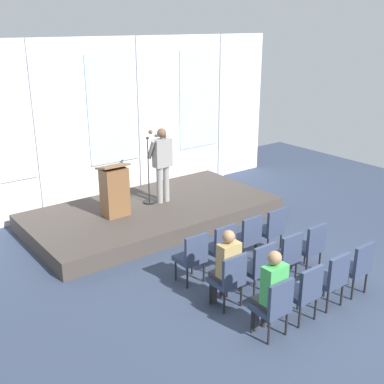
{
  "coord_description": "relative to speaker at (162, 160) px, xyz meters",
  "views": [
    {
      "loc": [
        -5.47,
        -4.25,
        4.31
      ],
      "look_at": [
        0.11,
        3.1,
        1.05
      ],
      "focal_mm": 45.3,
      "sensor_mm": 36.0,
      "label": 1
    }
  ],
  "objects": [
    {
      "name": "ground_plane",
      "position": [
        -0.35,
        -4.54,
        -1.36
      ],
      "size": [
        16.02,
        16.02,
        0.0
      ],
      "primitive_type": "plane",
      "color": "#2D384C"
    },
    {
      "name": "rear_partition",
      "position": [
        -0.32,
        1.61,
        0.66
      ],
      "size": [
        9.86,
        0.14,
        3.99
      ],
      "color": "silver",
      "rests_on": "ground"
    },
    {
      "name": "stage_platform",
      "position": [
        -0.35,
        -0.1,
        -1.18
      ],
      "size": [
        5.53,
        2.83,
        0.36
      ],
      "primitive_type": "cube",
      "color": "#3F3833",
      "rests_on": "ground"
    },
    {
      "name": "speaker",
      "position": [
        0.0,
        0.0,
        0.0
      ],
      "size": [
        0.52,
        0.69,
        1.73
      ],
      "color": "gray",
      "rests_on": "stage_platform"
    },
    {
      "name": "mic_stand",
      "position": [
        -0.29,
        0.13,
        -0.67
      ],
      "size": [
        0.28,
        0.28,
        1.55
      ],
      "color": "black",
      "rests_on": "stage_platform"
    },
    {
      "name": "lectern",
      "position": [
        -1.27,
        -0.07,
        -0.45
      ],
      "size": [
        0.6,
        0.48,
        1.16
      ],
      "color": "brown",
      "rests_on": "stage_platform"
    },
    {
      "name": "chair_r0_c0",
      "position": [
        -1.32,
        -2.87,
        -0.83
      ],
      "size": [
        0.46,
        0.44,
        0.94
      ],
      "color": "black",
      "rests_on": "ground"
    },
    {
      "name": "chair_r0_c1",
      "position": [
        -0.67,
        -2.87,
        -0.83
      ],
      "size": [
        0.46,
        0.44,
        0.94
      ],
      "color": "black",
      "rests_on": "ground"
    },
    {
      "name": "chair_r0_c2",
      "position": [
        -0.03,
        -2.87,
        -0.83
      ],
      "size": [
        0.46,
        0.44,
        0.94
      ],
      "color": "black",
      "rests_on": "ground"
    },
    {
      "name": "chair_r0_c3",
      "position": [
        0.62,
        -2.87,
        -0.83
      ],
      "size": [
        0.46,
        0.44,
        0.94
      ],
      "color": "black",
      "rests_on": "ground"
    },
    {
      "name": "chair_r1_c0",
      "position": [
        -1.32,
        -3.83,
        -0.83
      ],
      "size": [
        0.46,
        0.44,
        0.94
      ],
      "color": "black",
      "rests_on": "ground"
    },
    {
      "name": "audience_r1_c0",
      "position": [
        -1.32,
        -3.74,
        -0.63
      ],
      "size": [
        0.36,
        0.39,
        1.32
      ],
      "color": "#2D2D33",
      "rests_on": "ground"
    },
    {
      "name": "chair_r1_c1",
      "position": [
        -0.67,
        -3.83,
        -0.83
      ],
      "size": [
        0.46,
        0.44,
        0.94
      ],
      "color": "black",
      "rests_on": "ground"
    },
    {
      "name": "chair_r1_c2",
      "position": [
        -0.03,
        -3.83,
        -0.83
      ],
      "size": [
        0.46,
        0.44,
        0.94
      ],
      "color": "black",
      "rests_on": "ground"
    },
    {
      "name": "chair_r1_c3",
      "position": [
        0.62,
        -3.83,
        -0.83
      ],
      "size": [
        0.46,
        0.44,
        0.94
      ],
      "color": "black",
      "rests_on": "ground"
    },
    {
      "name": "chair_r2_c0",
      "position": [
        -1.32,
        -4.78,
        -0.83
      ],
      "size": [
        0.46,
        0.44,
        0.94
      ],
      "color": "black",
      "rests_on": "ground"
    },
    {
      "name": "audience_r2_c0",
      "position": [
        -1.32,
        -4.7,
        -0.62
      ],
      "size": [
        0.36,
        0.39,
        1.35
      ],
      "color": "#2D2D33",
      "rests_on": "ground"
    },
    {
      "name": "chair_r2_c1",
      "position": [
        -0.67,
        -4.78,
        -0.83
      ],
      "size": [
        0.46,
        0.44,
        0.94
      ],
      "color": "black",
      "rests_on": "ground"
    },
    {
      "name": "chair_r2_c2",
      "position": [
        -0.03,
        -4.78,
        -0.83
      ],
      "size": [
        0.46,
        0.44,
        0.94
      ],
      "color": "black",
      "rests_on": "ground"
    },
    {
      "name": "chair_r2_c3",
      "position": [
        0.62,
        -4.78,
        -0.83
      ],
      "size": [
        0.46,
        0.44,
        0.94
      ],
      "color": "black",
      "rests_on": "ground"
    }
  ]
}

